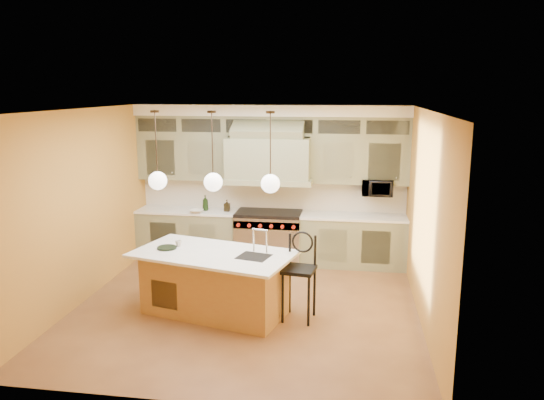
% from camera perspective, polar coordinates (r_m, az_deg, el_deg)
% --- Properties ---
extents(floor, '(5.00, 5.00, 0.00)m').
position_cam_1_polar(floor, '(8.06, -2.76, -11.40)').
color(floor, brown).
rests_on(floor, ground).
extents(ceiling, '(5.00, 5.00, 0.00)m').
position_cam_1_polar(ceiling, '(7.40, -2.98, 9.67)').
color(ceiling, white).
rests_on(ceiling, wall_back).
extents(wall_back, '(5.00, 0.00, 5.00)m').
position_cam_1_polar(wall_back, '(10.01, -0.03, 1.93)').
color(wall_back, '#B47E31').
rests_on(wall_back, ground).
extents(wall_front, '(5.00, 0.00, 5.00)m').
position_cam_1_polar(wall_front, '(5.27, -8.30, -7.48)').
color(wall_front, '#B47E31').
rests_on(wall_front, ground).
extents(wall_left, '(0.00, 5.00, 5.00)m').
position_cam_1_polar(wall_left, '(8.45, -19.72, -0.66)').
color(wall_left, '#B47E31').
rests_on(wall_left, ground).
extents(wall_right, '(0.00, 5.00, 5.00)m').
position_cam_1_polar(wall_right, '(7.52, 16.15, -1.92)').
color(wall_right, '#B47E31').
rests_on(wall_right, ground).
extents(back_cabinetry, '(5.00, 0.77, 2.90)m').
position_cam_1_polar(back_cabinetry, '(9.76, -0.27, 1.54)').
color(back_cabinetry, '#747959').
rests_on(back_cabinetry, floor).
extents(range, '(1.20, 0.74, 0.96)m').
position_cam_1_polar(range, '(9.89, -0.34, -3.94)').
color(range, silver).
rests_on(range, floor).
extents(kitchen_island, '(2.45, 1.70, 1.35)m').
position_cam_1_polar(kitchen_island, '(7.74, -6.07, -8.70)').
color(kitchen_island, '#9F6938').
rests_on(kitchen_island, floor).
extents(counter_stool, '(0.49, 0.49, 1.23)m').
position_cam_1_polar(counter_stool, '(7.44, 2.99, -7.58)').
color(counter_stool, black).
rests_on(counter_stool, floor).
extents(microwave, '(0.54, 0.37, 0.30)m').
position_cam_1_polar(microwave, '(9.67, 11.24, 1.33)').
color(microwave, black).
rests_on(microwave, back_cabinetry).
extents(oil_bottle_a, '(0.13, 0.13, 0.29)m').
position_cam_1_polar(oil_bottle_a, '(10.00, -7.18, -0.30)').
color(oil_bottle_a, black).
rests_on(oil_bottle_a, back_cabinetry).
extents(oil_bottle_b, '(0.11, 0.11, 0.22)m').
position_cam_1_polar(oil_bottle_b, '(9.91, -4.87, -0.59)').
color(oil_bottle_b, black).
rests_on(oil_bottle_b, back_cabinetry).
extents(fruit_bowl, '(0.25, 0.25, 0.06)m').
position_cam_1_polar(fruit_bowl, '(9.84, -8.13, -1.22)').
color(fruit_bowl, beige).
rests_on(fruit_bowl, back_cabinetry).
extents(cup, '(0.11, 0.11, 0.09)m').
position_cam_1_polar(cup, '(7.89, -10.02, -4.63)').
color(cup, beige).
rests_on(cup, kitchen_island).
extents(pendant_left, '(0.26, 0.26, 1.11)m').
position_cam_1_polar(pendant_left, '(7.60, -12.20, 2.26)').
color(pendant_left, '#2D2319').
rests_on(pendant_left, ceiling).
extents(pendant_center, '(0.26, 0.26, 1.11)m').
position_cam_1_polar(pendant_center, '(7.35, -6.35, 2.15)').
color(pendant_center, '#2D2319').
rests_on(pendant_center, ceiling).
extents(pendant_right, '(0.26, 0.26, 1.11)m').
position_cam_1_polar(pendant_right, '(7.19, -0.17, 2.00)').
color(pendant_right, '#2D2319').
rests_on(pendant_right, ceiling).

